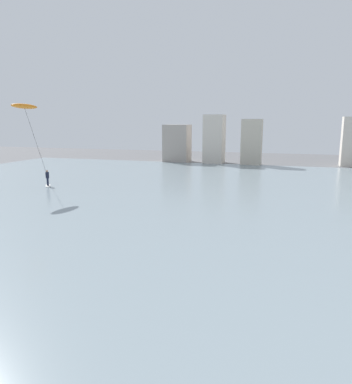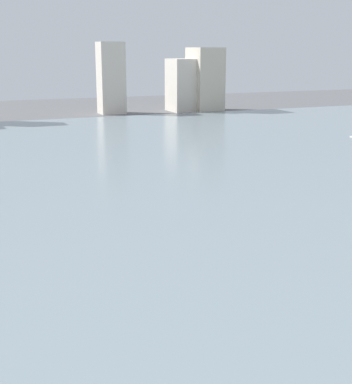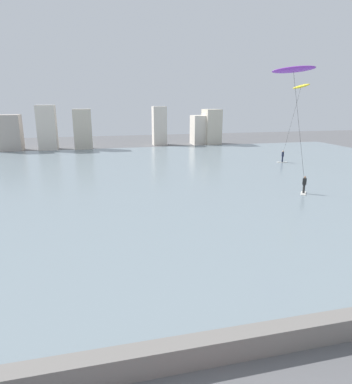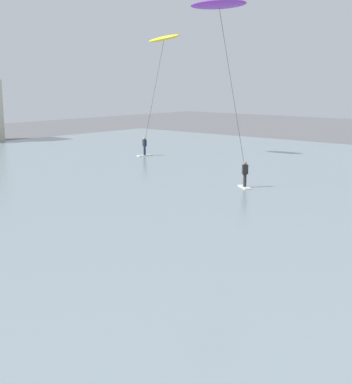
{
  "view_description": "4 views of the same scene",
  "coord_description": "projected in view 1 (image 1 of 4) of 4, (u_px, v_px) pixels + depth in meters",
  "views": [
    {
      "loc": [
        0.8,
        1.02,
        6.6
      ],
      "look_at": [
        -2.66,
        12.13,
        4.33
      ],
      "focal_mm": 34.07,
      "sensor_mm": 36.0,
      "label": 1
    },
    {
      "loc": [
        -7.0,
        3.18,
        6.6
      ],
      "look_at": [
        -1.8,
        15.82,
        3.11
      ],
      "focal_mm": 52.78,
      "sensor_mm": 36.0,
      "label": 2
    },
    {
      "loc": [
        -3.33,
        -4.65,
        8.47
      ],
      "look_at": [
        0.66,
        11.65,
        3.92
      ],
      "focal_mm": 31.92,
      "sensor_mm": 36.0,
      "label": 3
    },
    {
      "loc": [
        -13.53,
        2.86,
        6.72
      ],
      "look_at": [
        -2.85,
        12.04,
        3.89
      ],
      "focal_mm": 52.57,
      "sensor_mm": 36.0,
      "label": 4
    }
  ],
  "objects": [
    {
      "name": "water_bay",
      "position": [
        276.0,
        203.0,
        29.65
      ],
      "size": [
        84.0,
        52.0,
        0.1
      ],
      "primitive_type": "cube",
      "color": "gray",
      "rests_on": "ground"
    },
    {
      "name": "far_shore_buildings",
      "position": [
        286.0,
        144.0,
        55.04
      ],
      "size": [
        39.89,
        4.89,
        7.62
      ],
      "color": "beige",
      "rests_on": "ground"
    },
    {
      "name": "kitesurfer_orange",
      "position": [
        28.0,
        117.0,
        33.07
      ],
      "size": [
        1.78,
        5.26,
        8.17
      ],
      "color": "silver",
      "rests_on": "water_bay"
    }
  ]
}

